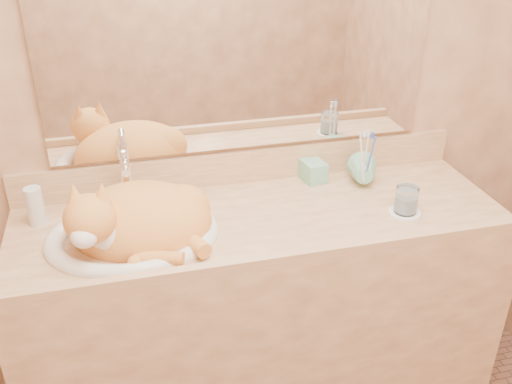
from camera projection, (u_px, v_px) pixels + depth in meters
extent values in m
cube|color=#916142|center=(242.00, 73.00, 1.89)|extent=(2.40, 0.02, 2.50)
cube|color=white|center=(242.00, 31.00, 1.82)|extent=(1.30, 0.02, 0.80)
imported|color=#79C2A2|center=(320.00, 165.00, 2.01)|extent=(0.09, 0.09, 0.16)
imported|color=#79C2A2|center=(364.00, 178.00, 1.99)|extent=(0.13, 0.13, 0.10)
cylinder|color=white|center=(405.00, 213.00, 1.86)|extent=(0.10, 0.10, 0.01)
cylinder|color=white|center=(406.00, 200.00, 1.84)|extent=(0.07, 0.07, 0.09)
cylinder|color=silver|center=(35.00, 206.00, 1.79)|extent=(0.05, 0.05, 0.13)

